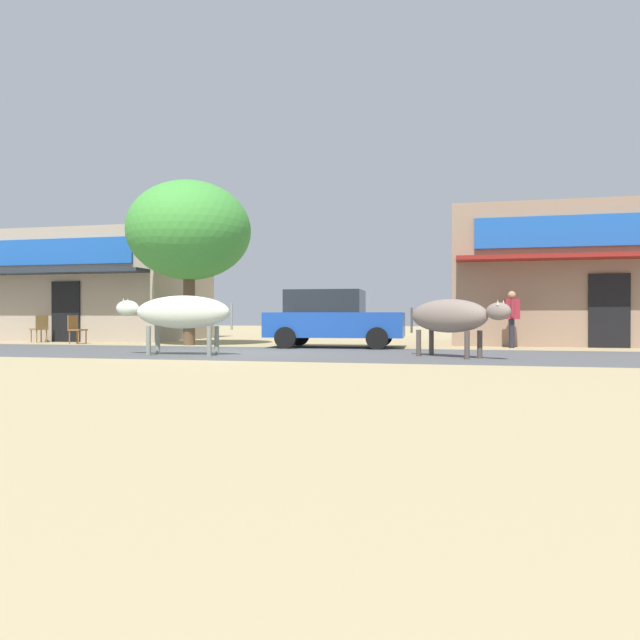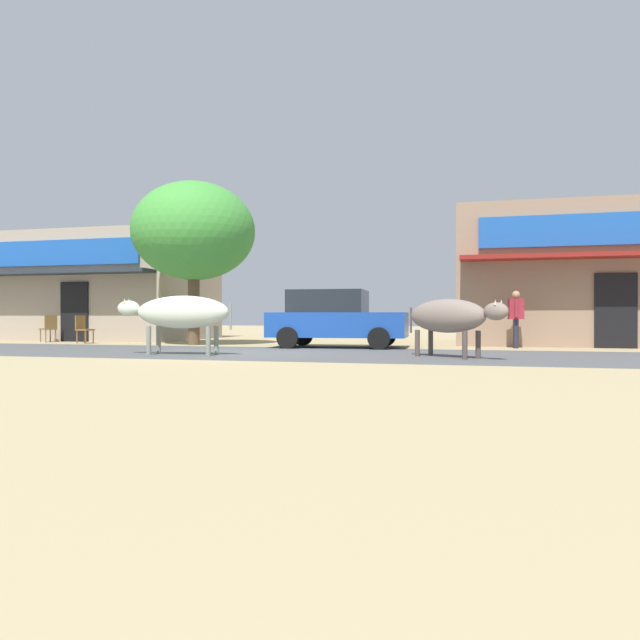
% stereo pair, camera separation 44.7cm
% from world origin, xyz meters
% --- Properties ---
extents(ground, '(80.00, 80.00, 0.00)m').
position_xyz_m(ground, '(0.00, 0.00, 0.00)').
color(ground, tan).
extents(asphalt_road, '(72.00, 5.24, 0.00)m').
position_xyz_m(asphalt_road, '(0.00, 0.00, 0.00)').
color(asphalt_road, '#505154').
rests_on(asphalt_road, ground).
extents(storefront_left_cafe, '(7.89, 5.92, 4.02)m').
position_xyz_m(storefront_left_cafe, '(-8.81, 7.00, 2.02)').
color(storefront_left_cafe, tan).
rests_on(storefront_left_cafe, ground).
extents(storefront_right_club, '(6.46, 5.92, 4.27)m').
position_xyz_m(storefront_right_club, '(8.10, 7.00, 2.14)').
color(storefront_right_club, '#977A62').
rests_on(storefront_right_club, ground).
extents(roadside_tree, '(3.80, 3.80, 5.06)m').
position_xyz_m(roadside_tree, '(-3.05, 3.30, 3.52)').
color(roadside_tree, brown).
rests_on(roadside_tree, ground).
extents(parked_hatchback_car, '(3.97, 2.14, 1.64)m').
position_xyz_m(parked_hatchback_car, '(1.55, 2.98, 0.84)').
color(parked_hatchback_car, '#1A45A0').
rests_on(parked_hatchback_car, ground).
extents(cow_near_brown, '(2.86, 0.77, 1.37)m').
position_xyz_m(cow_near_brown, '(-1.16, -1.18, 0.98)').
color(cow_near_brown, silver).
rests_on(cow_near_brown, ground).
extents(cow_far_dark, '(2.31, 1.89, 1.27)m').
position_xyz_m(cow_far_dark, '(4.93, -0.58, 0.89)').
color(cow_far_dark, gray).
rests_on(cow_far_dark, ground).
extents(pedestrian_by_shop, '(0.44, 0.61, 1.61)m').
position_xyz_m(pedestrian_by_shop, '(6.53, 3.86, 0.94)').
color(pedestrian_by_shop, '#262633').
rests_on(pedestrian_by_shop, ground).
extents(cafe_chair_near_tree, '(0.58, 0.58, 0.92)m').
position_xyz_m(cafe_chair_near_tree, '(-8.87, 3.97, 0.51)').
color(cafe_chair_near_tree, brown).
rests_on(cafe_chair_near_tree, ground).
extents(cafe_chair_by_doorway, '(0.48, 0.48, 0.92)m').
position_xyz_m(cafe_chair_by_doorway, '(-7.01, 3.30, 0.51)').
color(cafe_chair_by_doorway, brown).
rests_on(cafe_chair_by_doorway, ground).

